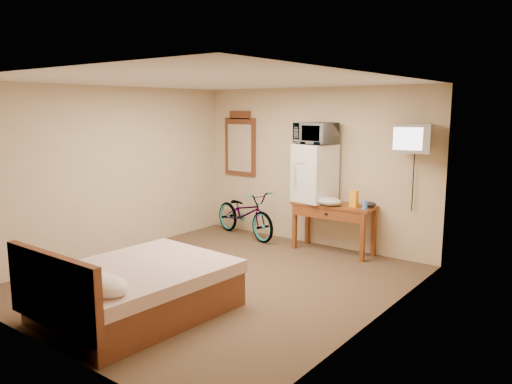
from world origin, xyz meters
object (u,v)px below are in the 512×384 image
(blue_cup, at_px, (365,205))
(crt_television, at_px, (413,138))
(desk, at_px, (333,213))
(wall_mirror, at_px, (240,144))
(mini_fridge, at_px, (315,173))
(bicycle, at_px, (245,213))
(microwave, at_px, (315,133))
(bed, at_px, (132,289))

(blue_cup, xyz_separation_m, crt_television, (0.62, 0.08, 0.97))
(desk, xyz_separation_m, blue_cup, (0.55, -0.06, 0.19))
(desk, xyz_separation_m, wall_mirror, (-2.01, 0.27, 0.93))
(desk, xyz_separation_m, crt_television, (1.17, 0.02, 1.16))
(crt_television, bearing_deg, mini_fridge, 179.46)
(mini_fridge, bearing_deg, bicycle, -176.20)
(mini_fridge, relative_size, crt_television, 1.43)
(microwave, xyz_separation_m, bicycle, (-1.31, -0.09, -1.40))
(microwave, xyz_separation_m, blue_cup, (0.89, -0.09, -0.99))
(microwave, relative_size, crt_television, 0.96)
(mini_fridge, height_order, microwave, microwave)
(desk, xyz_separation_m, mini_fridge, (-0.34, 0.03, 0.57))
(desk, relative_size, bicycle, 0.83)
(microwave, xyz_separation_m, wall_mirror, (-1.67, 0.24, -0.26))
(desk, relative_size, microwave, 2.14)
(blue_cup, xyz_separation_m, wall_mirror, (-2.56, 0.33, 0.73))
(blue_cup, height_order, crt_television, crt_television)
(bed, bearing_deg, desk, 81.30)
(desk, distance_m, microwave, 1.23)
(wall_mirror, bearing_deg, bed, -67.72)
(mini_fridge, height_order, bed, mini_fridge)
(crt_television, bearing_deg, blue_cup, -172.97)
(desk, xyz_separation_m, bicycle, (-1.65, -0.05, -0.22))
(desk, relative_size, bed, 0.64)
(bed, bearing_deg, wall_mirror, 112.28)
(blue_cup, distance_m, crt_television, 1.15)
(blue_cup, bearing_deg, crt_television, 7.03)
(mini_fridge, xyz_separation_m, wall_mirror, (-1.67, 0.24, 0.35))
(mini_fridge, relative_size, bed, 0.45)
(crt_television, distance_m, bicycle, 3.14)
(blue_cup, relative_size, bed, 0.06)
(bed, bearing_deg, bicycle, 108.84)
(wall_mirror, xyz_separation_m, bed, (1.50, -3.65, -1.25))
(desk, height_order, blue_cup, blue_cup)
(blue_cup, relative_size, wall_mirror, 0.11)
(blue_cup, xyz_separation_m, bed, (-1.07, -3.33, -0.51))
(bicycle, bearing_deg, microwave, -70.99)
(bicycle, distance_m, bed, 3.52)
(mini_fridge, bearing_deg, wall_mirror, 171.95)
(microwave, height_order, crt_television, crt_television)
(microwave, relative_size, blue_cup, 4.89)
(blue_cup, bearing_deg, bed, -107.80)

